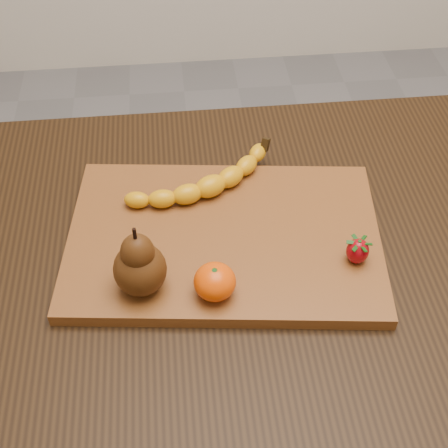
{
  "coord_description": "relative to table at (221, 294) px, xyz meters",
  "views": [
    {
      "loc": [
        -0.06,
        -0.59,
        1.44
      ],
      "look_at": [
        0.01,
        0.02,
        0.8
      ],
      "focal_mm": 50.0,
      "sensor_mm": 36.0,
      "label": 1
    }
  ],
  "objects": [
    {
      "name": "mandarin",
      "position": [
        -0.02,
        -0.09,
        0.14
      ],
      "size": [
        0.07,
        0.07,
        0.05
      ],
      "primitive_type": "ellipsoid",
      "rotation": [
        0.0,
        0.0,
        -0.28
      ],
      "color": "#F64C02",
      "rests_on": "cutting_board"
    },
    {
      "name": "pear",
      "position": [
        -0.11,
        -0.06,
        0.17
      ],
      "size": [
        0.08,
        0.08,
        0.11
      ],
      "primitive_type": null,
      "rotation": [
        0.0,
        0.0,
        0.08
      ],
      "color": "#48250B",
      "rests_on": "cutting_board"
    },
    {
      "name": "banana",
      "position": [
        -0.01,
        0.1,
        0.13
      ],
      "size": [
        0.22,
        0.14,
        0.03
      ],
      "primitive_type": null,
      "rotation": [
        0.0,
        0.0,
        0.43
      ],
      "color": "#EBA40B",
      "rests_on": "cutting_board"
    },
    {
      "name": "cutting_board",
      "position": [
        0.01,
        0.02,
        0.11
      ],
      "size": [
        0.48,
        0.35,
        0.02
      ],
      "primitive_type": "cube",
      "rotation": [
        0.0,
        0.0,
        -0.12
      ],
      "color": "brown",
      "rests_on": "table"
    },
    {
      "name": "strawberry",
      "position": [
        0.18,
        -0.05,
        0.14
      ],
      "size": [
        0.04,
        0.04,
        0.04
      ],
      "primitive_type": null,
      "rotation": [
        0.0,
        0.0,
        -0.23
      ],
      "color": "#9C040D",
      "rests_on": "cutting_board"
    },
    {
      "name": "table",
      "position": [
        0.0,
        0.0,
        0.0
      ],
      "size": [
        1.0,
        0.7,
        0.76
      ],
      "color": "black",
      "rests_on": "ground"
    }
  ]
}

